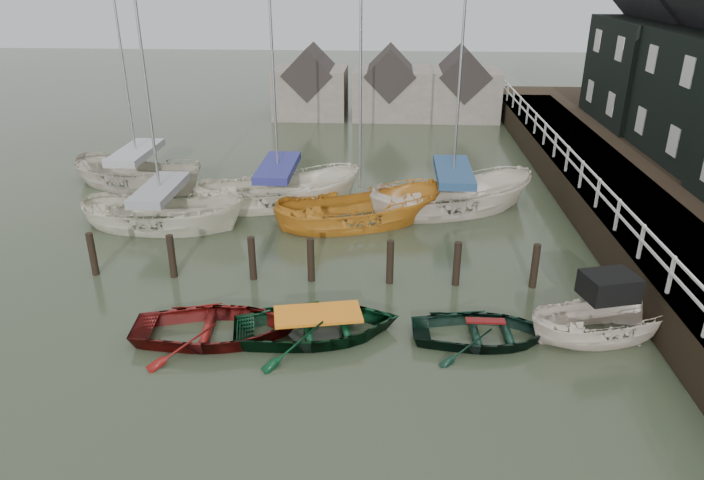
# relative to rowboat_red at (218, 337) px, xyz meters

# --- Properties ---
(ground) EXTENTS (120.00, 120.00, 0.00)m
(ground) POSITION_rel_rowboat_red_xyz_m (3.24, 0.35, 0.00)
(ground) COLOR #2C3421
(ground) RESTS_ON ground
(pier) EXTENTS (3.04, 32.00, 2.70)m
(pier) POSITION_rel_rowboat_red_xyz_m (12.71, 10.35, 0.71)
(pier) COLOR black
(pier) RESTS_ON ground
(mooring_pilings) EXTENTS (13.72, 0.22, 1.80)m
(mooring_pilings) POSITION_rel_rowboat_red_xyz_m (2.12, 3.35, 0.50)
(mooring_pilings) COLOR black
(mooring_pilings) RESTS_ON ground
(far_sheds) EXTENTS (14.00, 4.08, 4.39)m
(far_sheds) POSITION_rel_rowboat_red_xyz_m (4.07, 26.35, 1.86)
(far_sheds) COLOR #665B51
(far_sheds) RESTS_ON ground
(rowboat_red) EXTENTS (4.59, 3.50, 0.89)m
(rowboat_red) POSITION_rel_rowboat_red_xyz_m (0.00, 0.00, 0.00)
(rowboat_red) COLOR #62100E
(rowboat_red) RESTS_ON ground
(rowboat_green) EXTENTS (4.86, 3.90, 0.89)m
(rowboat_green) POSITION_rel_rowboat_red_xyz_m (2.60, 0.25, 0.00)
(rowboat_green) COLOR black
(rowboat_green) RESTS_ON ground
(rowboat_dkgreen) EXTENTS (3.79, 2.77, 0.77)m
(rowboat_dkgreen) POSITION_rel_rowboat_red_xyz_m (6.90, 0.31, 0.00)
(rowboat_dkgreen) COLOR black
(rowboat_dkgreen) RESTS_ON ground
(motorboat) EXTENTS (4.45, 2.61, 2.50)m
(motorboat) POSITION_rel_rowboat_red_xyz_m (10.04, 0.70, 0.10)
(motorboat) COLOR beige
(motorboat) RESTS_ON ground
(sailboat_a) EXTENTS (6.34, 2.70, 11.97)m
(sailboat_a) POSITION_rel_rowboat_red_xyz_m (-3.95, 7.35, 0.07)
(sailboat_a) COLOR beige
(sailboat_a) RESTS_ON ground
(sailboat_b) EXTENTS (7.15, 4.43, 12.07)m
(sailboat_b) POSITION_rel_rowboat_red_xyz_m (-0.07, 9.98, 0.06)
(sailboat_b) COLOR beige
(sailboat_b) RESTS_ON ground
(sailboat_c) EXTENTS (6.94, 4.40, 10.96)m
(sailboat_c) POSITION_rel_rowboat_red_xyz_m (3.28, 8.16, 0.01)
(sailboat_c) COLOR #C37D24
(sailboat_c) RESTS_ON ground
(sailboat_d) EXTENTS (7.29, 4.77, 11.30)m
(sailboat_d) POSITION_rel_rowboat_red_xyz_m (6.83, 9.74, 0.06)
(sailboat_d) COLOR beige
(sailboat_d) RESTS_ON ground
(sailboat_e) EXTENTS (7.12, 4.68, 10.97)m
(sailboat_e) POSITION_rel_rowboat_red_xyz_m (-6.54, 11.81, 0.06)
(sailboat_e) COLOR #BCB3A1
(sailboat_e) RESTS_ON ground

